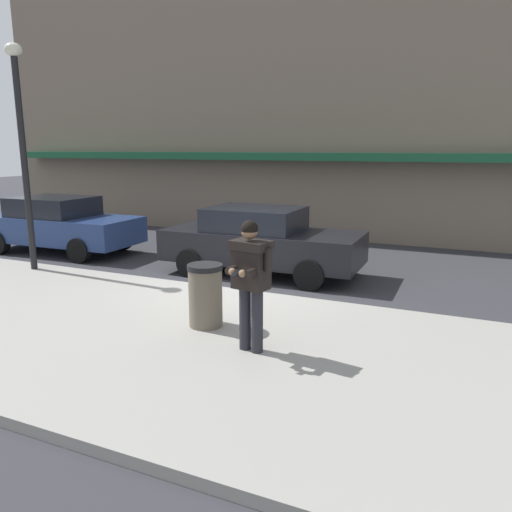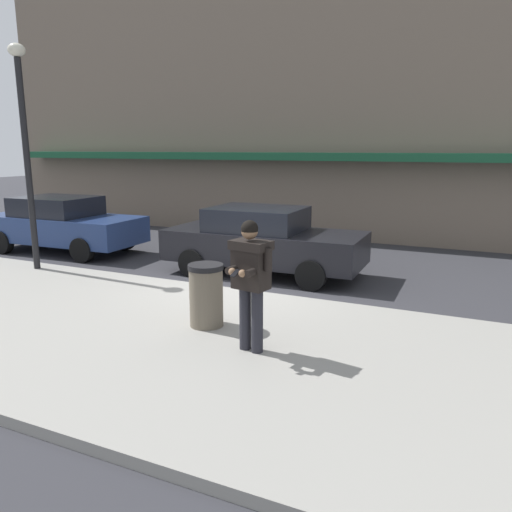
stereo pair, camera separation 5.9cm
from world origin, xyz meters
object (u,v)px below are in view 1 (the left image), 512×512
parked_sedan_mid (261,240)px  trash_bin (205,295)px  parked_sedan_near (59,224)px  man_texting_on_phone (250,272)px  street_lamp_post (22,135)px

parked_sedan_mid → trash_bin: (0.77, -3.83, -0.16)m
parked_sedan_near → parked_sedan_mid: size_ratio=1.00×
man_texting_on_phone → parked_sedan_near: bearing=151.0°
parked_sedan_mid → street_lamp_post: (-4.71, -2.21, 2.35)m
parked_sedan_near → man_texting_on_phone: man_texting_on_phone is taller
parked_sedan_near → man_texting_on_phone: (7.93, -4.39, 0.46)m
parked_sedan_near → parked_sedan_mid: same height
parked_sedan_mid → street_lamp_post: 5.71m
parked_sedan_mid → man_texting_on_phone: 4.82m
parked_sedan_near → trash_bin: size_ratio=4.65×
parked_sedan_near → trash_bin: 7.86m
man_texting_on_phone → street_lamp_post: bearing=161.2°
street_lamp_post → man_texting_on_phone: bearing=-18.8°
parked_sedan_near → parked_sedan_mid: (6.11, 0.04, 0.00)m
parked_sedan_near → parked_sedan_mid: bearing=0.4°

